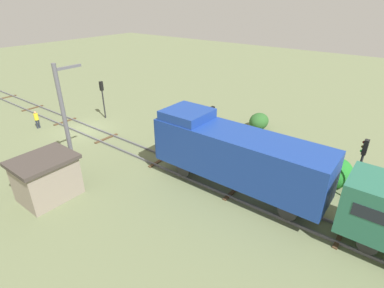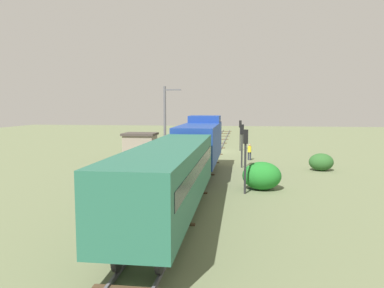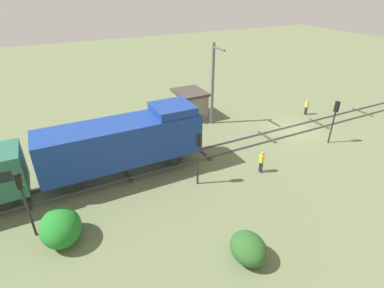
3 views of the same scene
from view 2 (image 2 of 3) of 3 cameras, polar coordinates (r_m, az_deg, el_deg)
ground_plane at (r=46.89m, az=3.41°, el=-1.09°), size 117.12×117.12×0.00m
railway_track at (r=46.88m, az=3.41°, el=-1.00°), size 2.40×78.08×0.16m
locomotive at (r=30.64m, az=1.27°, el=0.44°), size 2.90×11.60×4.60m
passenger_car_leading at (r=17.59m, az=-3.48°, el=-4.45°), size 2.84×14.00×3.66m
traffic_signal_near at (r=47.47m, az=7.37°, el=2.20°), size 0.32×0.34×3.82m
traffic_signal_mid at (r=34.40m, az=7.63°, el=0.97°), size 0.32×0.34×3.97m
traffic_signal_far at (r=24.13m, az=8.14°, el=-0.80°), size 0.32×0.34×4.16m
worker_near_track at (r=50.83m, az=1.03°, el=0.59°), size 0.38×0.38×1.70m
worker_by_signal at (r=39.42m, az=8.75°, el=-1.01°), size 0.38×0.38×1.70m
catenary_mast at (r=41.10m, az=-4.08°, el=3.71°), size 1.94×0.28×7.77m
relay_hut at (r=40.80m, az=-7.90°, el=-0.21°), size 3.50×2.90×2.74m
bush_near at (r=34.58m, az=19.08°, el=-2.62°), size 2.10×1.71×1.52m
bush_mid at (r=25.78m, az=10.59°, el=-4.79°), size 2.61×2.14×1.90m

